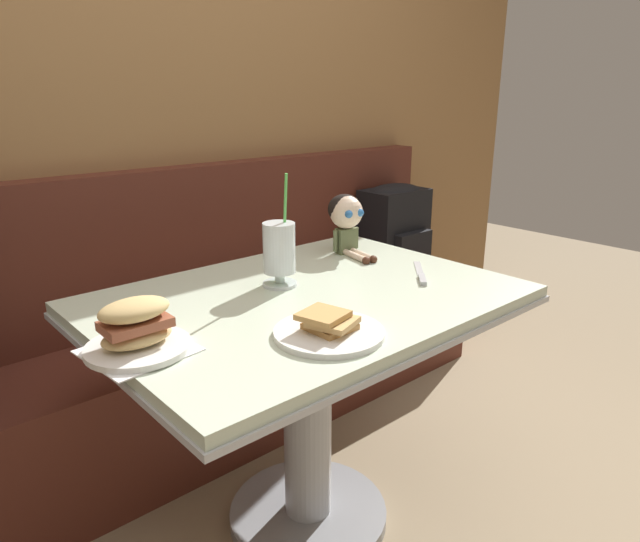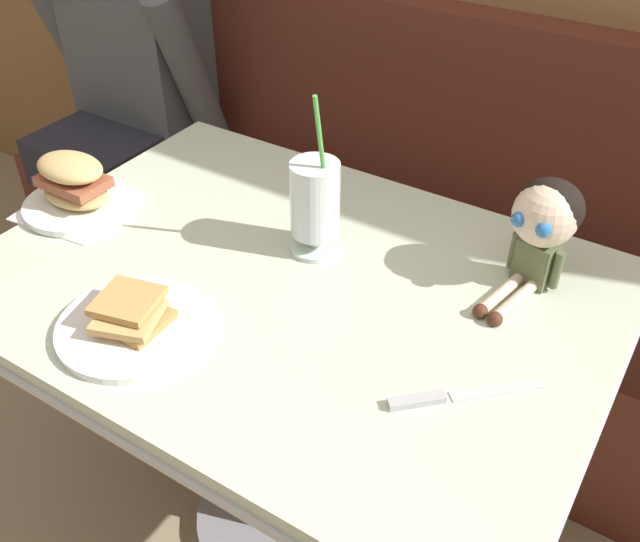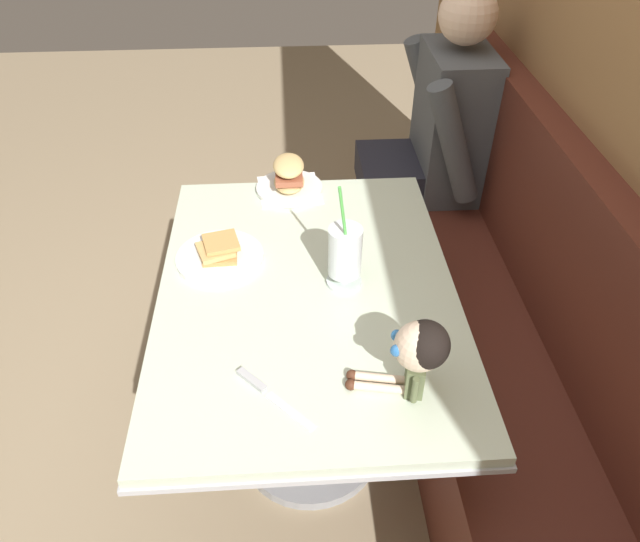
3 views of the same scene
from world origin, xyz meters
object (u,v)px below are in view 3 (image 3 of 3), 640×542
(milkshake_glass, at_px, (345,253))
(sandwich_plate, at_px, (289,178))
(toast_plate, at_px, (220,255))
(butter_knife, at_px, (262,388))
(diner_patron, at_px, (442,123))
(seated_doll, at_px, (419,350))

(milkshake_glass, bearing_deg, sandwich_plate, -164.11)
(toast_plate, xyz_separation_m, butter_knife, (0.48, 0.13, -0.01))
(toast_plate, xyz_separation_m, sandwich_plate, (-0.35, 0.21, 0.03))
(milkshake_glass, relative_size, diner_patron, 0.39)
(sandwich_plate, height_order, diner_patron, diner_patron)
(sandwich_plate, distance_m, diner_patron, 0.77)
(milkshake_glass, relative_size, butter_knife, 1.73)
(seated_doll, relative_size, diner_patron, 0.28)
(butter_knife, relative_size, seated_doll, 0.80)
(diner_patron, bearing_deg, seated_doll, -15.29)
(sandwich_plate, xyz_separation_m, seated_doll, (0.85, 0.26, 0.08))
(toast_plate, distance_m, diner_patron, 1.16)
(butter_knife, relative_size, diner_patron, 0.22)
(sandwich_plate, xyz_separation_m, diner_patron, (-0.46, 0.62, -0.04))
(butter_knife, bearing_deg, milkshake_glass, 148.21)
(sandwich_plate, height_order, seated_doll, seated_doll)
(sandwich_plate, bearing_deg, toast_plate, -30.37)
(milkshake_glass, height_order, sandwich_plate, milkshake_glass)
(toast_plate, xyz_separation_m, diner_patron, (-0.81, 0.82, -0.01))
(diner_patron, bearing_deg, toast_plate, -45.44)
(seated_doll, bearing_deg, sandwich_plate, -163.20)
(milkshake_glass, xyz_separation_m, sandwich_plate, (-0.48, -0.14, -0.06))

